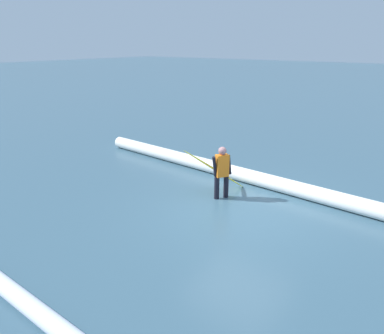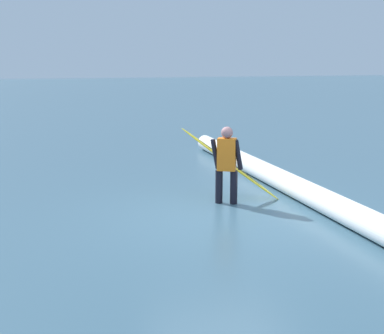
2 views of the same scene
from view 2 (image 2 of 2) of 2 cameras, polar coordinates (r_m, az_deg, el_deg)
ground_plane at (r=9.43m, az=3.44°, el=-5.27°), size 150.16×150.16×0.00m
surfer at (r=10.17m, az=3.64°, el=0.61°), size 0.35×0.56×1.45m
surfboard at (r=10.61m, az=3.98°, el=0.35°), size 1.13×1.83×1.40m
wave_crest_foreground at (r=9.87m, az=13.76°, el=-3.54°), size 14.68×1.30×0.43m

